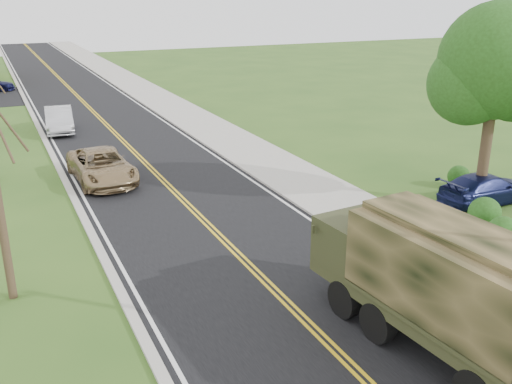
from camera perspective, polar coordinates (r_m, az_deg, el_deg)
road at (r=47.38m, az=-16.76°, el=8.49°), size 8.00×120.00×0.01m
curb_right at (r=48.15m, az=-11.85°, el=9.13°), size 0.30×120.00×0.12m
sidewalk_right at (r=48.58m, az=-9.82°, el=9.33°), size 3.20×120.00×0.10m
curb_left at (r=46.95m, az=-21.79°, el=7.89°), size 0.30×120.00×0.10m
leafy_tree at (r=24.24m, az=22.90°, el=11.18°), size 4.83×4.50×8.10m
bare_tree_a at (r=17.12m, az=-24.24°, el=-1.92°), size 1.93×2.26×6.08m
military_truck at (r=14.44m, az=17.55°, el=-7.99°), size 2.88×6.92×3.37m
suv_champagne at (r=27.28m, az=-15.17°, el=2.52°), size 2.66×5.36×1.46m
sedan_silver at (r=37.99m, az=-19.08°, el=6.85°), size 2.02×4.73×1.51m
pickup_navy at (r=25.43m, az=22.02°, el=0.31°), size 4.47×1.99×1.28m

